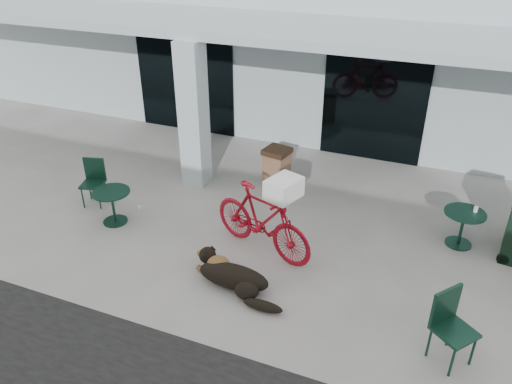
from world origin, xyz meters
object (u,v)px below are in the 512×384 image
at_px(cafe_chair_far_a, 455,331).
at_px(trash_receptacle, 277,167).
at_px(cafe_chair_near, 93,183).
at_px(bicycle, 262,220).
at_px(dog, 233,275).
at_px(cafe_table_far, 462,228).
at_px(cafe_table_near, 113,207).

height_order(cafe_chair_far_a, trash_receptacle, cafe_chair_far_a).
relative_size(cafe_chair_near, trash_receptacle, 1.09).
height_order(bicycle, dog, bicycle).
bearing_deg(cafe_table_far, cafe_chair_far_a, -90.13).
bearing_deg(dog, trash_receptacle, 119.49).
bearing_deg(cafe_chair_near, cafe_table_far, -4.78).
bearing_deg(cafe_chair_far_a, dog, 123.40).
xyz_separation_m(cafe_table_far, cafe_chair_far_a, (-0.01, -2.92, 0.19)).
distance_m(bicycle, cafe_table_far, 3.60).
bearing_deg(cafe_table_far, dog, -141.56).
relative_size(dog, trash_receptacle, 1.57).
distance_m(dog, cafe_table_near, 3.08).
bearing_deg(cafe_table_near, bicycle, 3.79).
distance_m(cafe_table_near, trash_receptacle, 3.54).
distance_m(bicycle, dog, 1.18).
distance_m(cafe_table_far, trash_receptacle, 3.95).
bearing_deg(bicycle, cafe_table_near, 112.82).
bearing_deg(cafe_chair_near, dog, -34.78).
bearing_deg(cafe_table_near, cafe_chair_near, 151.79).
relative_size(bicycle, cafe_table_near, 2.90).
xyz_separation_m(dog, cafe_table_near, (-2.95, 0.91, 0.11)).
distance_m(dog, cafe_chair_far_a, 3.32).
relative_size(bicycle, dog, 1.52).
distance_m(cafe_chair_near, cafe_chair_far_a, 7.21).
bearing_deg(cafe_chair_near, trash_receptacle, 19.13).
relative_size(cafe_chair_far_a, trash_receptacle, 1.21).
bearing_deg(cafe_chair_far_a, cafe_table_far, 38.39).
bearing_deg(cafe_chair_far_a, trash_receptacle, 83.84).
relative_size(bicycle, trash_receptacle, 2.38).
bearing_deg(bicycle, dog, -163.74).
xyz_separation_m(bicycle, cafe_chair_far_a, (3.24, -1.40, -0.10)).
bearing_deg(cafe_table_near, dog, -17.10).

